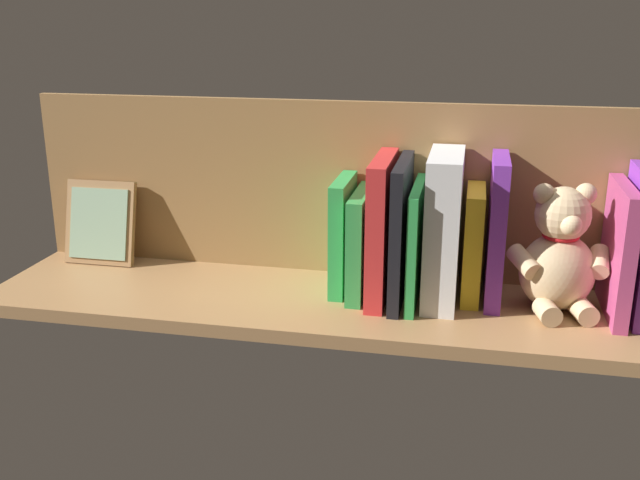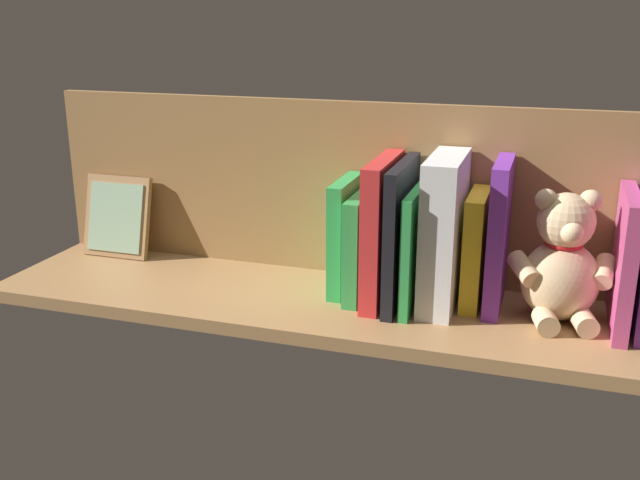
{
  "view_description": "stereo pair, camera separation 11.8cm",
  "coord_description": "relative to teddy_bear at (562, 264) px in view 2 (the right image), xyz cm",
  "views": [
    {
      "loc": [
        -23.42,
        110.33,
        45.5
      ],
      "look_at": [
        0.0,
        0.0,
        9.75
      ],
      "focal_mm": 40.81,
      "sensor_mm": 36.0,
      "label": 1
    },
    {
      "loc": [
        -34.84,
        107.27,
        45.5
      ],
      "look_at": [
        0.0,
        0.0,
        9.75
      ],
      "focal_mm": 40.81,
      "sensor_mm": 36.0,
      "label": 2
    }
  ],
  "objects": [
    {
      "name": "ground_plane",
      "position": [
        37.7,
        2.22,
        -10.1
      ],
      "size": [
        111.15,
        29.88,
        2.2
      ],
      "primitive_type": "cube",
      "color": "#A87A4C"
    },
    {
      "name": "book_5",
      "position": [
        24.77,
        0.13,
        2.48
      ],
      "size": [
        1.86,
        18.89,
        22.96
      ],
      "primitive_type": "cube",
      "color": "black",
      "rests_on": "ground_plane"
    },
    {
      "name": "dictionary_thick_white",
      "position": [
        18.12,
        -0.71,
        3.13
      ],
      "size": [
        5.31,
        17.02,
        24.25
      ],
      "primitive_type": "cube",
      "color": "white",
      "rests_on": "ground_plane"
    },
    {
      "name": "shelf_back_panel",
      "position": [
        37.7,
        -10.47,
        6.4
      ],
      "size": [
        111.15,
        1.5,
        30.79
      ],
      "primitive_type": "cube",
      "color": "#9B7041",
      "rests_on": "ground_plane"
    },
    {
      "name": "book_6",
      "position": [
        27.95,
        -0.24,
        2.66
      ],
      "size": [
        2.98,
        18.15,
        23.31
      ],
      "primitive_type": "cube",
      "rotation": [
        0.0,
        -0.0,
        0.0
      ],
      "color": "red",
      "rests_on": "ground_plane"
    },
    {
      "name": "picture_frame_leaning",
      "position": [
        81.54,
        -6.33,
        -1.43
      ],
      "size": [
        13.47,
        5.27,
        15.45
      ],
      "color": "#A87A4C",
      "rests_on": "ground_plane"
    },
    {
      "name": "book_4",
      "position": [
        22.31,
        -0.05,
        0.55
      ],
      "size": [
        1.52,
        18.53,
        19.1
      ],
      "primitive_type": "cube",
      "color": "green",
      "rests_on": "ground_plane"
    },
    {
      "name": "book_8",
      "position": [
        34.76,
        -2.42,
        0.52
      ],
      "size": [
        2.45,
        13.8,
        19.04
      ],
      "primitive_type": "cube",
      "color": "green",
      "rests_on": "ground_plane"
    },
    {
      "name": "book_3",
      "position": [
        13.24,
        -2.86,
        0.12
      ],
      "size": [
        2.91,
        12.91,
        18.24
      ],
      "primitive_type": "cube",
      "color": "yellow",
      "rests_on": "ground_plane"
    },
    {
      "name": "book_7",
      "position": [
        31.48,
        -1.25,
        -0.36
      ],
      "size": [
        2.63,
        16.14,
        17.28
      ],
      "primitive_type": "cube",
      "rotation": [
        0.0,
        -0.0,
        0.0
      ],
      "color": "green",
      "rests_on": "ground_plane"
    },
    {
      "name": "teddy_bear",
      "position": [
        0.0,
        0.0,
        0.0
      ],
      "size": [
        16.16,
        14.88,
        20.44
      ],
      "rotation": [
        0.0,
        0.0,
        0.23
      ],
      "color": "#D1B284",
      "rests_on": "ground_plane"
    },
    {
      "name": "book_1",
      "position": [
        -8.56,
        -0.47,
        1.26
      ],
      "size": [
        2.16,
        17.7,
        20.52
      ],
      "primitive_type": "cube",
      "color": "#B23F72",
      "rests_on": "ground_plane"
    },
    {
      "name": "book_2",
      "position": [
        9.76,
        -2.2,
        2.87
      ],
      "size": [
        2.52,
        14.23,
        23.74
      ],
      "primitive_type": "cube",
      "color": "purple",
      "rests_on": "ground_plane"
    }
  ]
}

